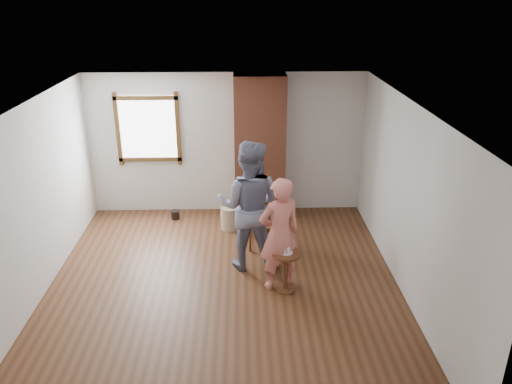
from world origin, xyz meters
TOP-DOWN VIEW (x-y plane):
  - ground at (0.00, 0.00)m, footprint 5.50×5.50m
  - room_shell at (-0.06, 0.61)m, footprint 5.04×5.52m
  - brick_chimney at (0.60, 2.50)m, footprint 0.90×0.50m
  - stoneware_crock at (0.05, 1.91)m, footprint 0.40×0.40m
  - dark_pot at (-0.96, 2.34)m, footprint 0.21×0.21m
  - dining_chair_left at (0.73, 1.25)m, footprint 0.47×0.47m
  - dining_chair_right at (0.66, 1.24)m, footprint 0.58×0.58m
  - side_table at (0.87, -0.06)m, footprint 0.40×0.40m
  - cake_plate at (0.87, -0.06)m, footprint 0.18×0.18m
  - cake_slice at (0.88, -0.06)m, footprint 0.08×0.07m
  - man at (0.37, 0.65)m, footprint 1.09×0.91m
  - person_pink at (0.78, 0.05)m, footprint 0.70×0.58m

SIDE VIEW (x-z plane):
  - ground at x=0.00m, z-range 0.00..0.00m
  - dark_pot at x=-0.96m, z-range 0.00..0.16m
  - stoneware_crock at x=0.05m, z-range 0.00..0.40m
  - side_table at x=0.87m, z-range 0.10..0.70m
  - dining_chair_left at x=0.73m, z-range 0.05..0.88m
  - dining_chair_right at x=0.66m, z-range 0.06..1.00m
  - cake_plate at x=0.87m, z-range 0.60..0.61m
  - cake_slice at x=0.88m, z-range 0.61..0.67m
  - person_pink at x=0.78m, z-range 0.00..1.65m
  - man at x=0.37m, z-range 0.00..1.99m
  - brick_chimney at x=0.60m, z-range 0.00..2.60m
  - room_shell at x=-0.06m, z-range 0.50..3.12m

